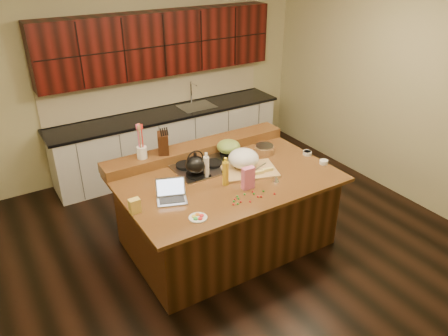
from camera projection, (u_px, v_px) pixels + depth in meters
room at (226, 141)px, 4.73m from camera, size 5.52×5.02×2.72m
island at (226, 210)px, 5.14m from camera, size 2.40×1.60×0.92m
back_ledge at (197, 149)px, 5.43m from camera, size 2.40×0.30×0.12m
cooktop at (213, 164)px, 5.14m from camera, size 0.92×0.52×0.05m
back_counter at (166, 108)px, 6.71m from camera, size 3.70×0.66×2.40m
kettle at (195, 165)px, 4.85m from camera, size 0.29×0.29×0.21m
green_bowl at (229, 147)px, 5.33m from camera, size 0.36×0.36×0.16m
laptop at (171, 194)px, 4.46m from camera, size 0.37×0.33×0.21m
oil_bottle at (226, 173)px, 4.70m from camera, size 0.07×0.07×0.27m
vinegar_bottle at (206, 167)px, 4.85m from camera, size 0.07×0.07×0.25m
wooden_tray at (245, 161)px, 5.01m from camera, size 0.72×0.61×0.25m
ramekin_a at (324, 162)px, 5.19m from camera, size 0.12×0.12×0.04m
ramekin_b at (308, 153)px, 5.40m from camera, size 0.12×0.12×0.04m
ramekin_c at (307, 153)px, 5.41m from camera, size 0.11×0.11×0.04m
strainer_bowl at (264, 150)px, 5.43m from camera, size 0.30×0.30×0.09m
kitchen_timer at (276, 178)px, 4.81m from camera, size 0.09×0.09×0.07m
pink_bag at (248, 178)px, 4.63m from camera, size 0.14×0.08×0.25m
candy_plate at (198, 218)px, 4.18m from camera, size 0.19×0.19×0.01m
package_box at (135, 206)px, 4.24m from camera, size 0.11×0.08×0.15m
utensil_crock at (142, 152)px, 5.03m from camera, size 0.16×0.16×0.14m
knife_block at (163, 143)px, 5.13m from camera, size 0.19×0.23×0.24m
gumdrop_0 at (275, 194)px, 4.56m from camera, size 0.02×0.02×0.02m
gumdrop_1 at (237, 196)px, 4.52m from camera, size 0.02×0.02×0.02m
gumdrop_2 at (235, 199)px, 4.47m from camera, size 0.02×0.02×0.02m
gumdrop_3 at (263, 191)px, 4.61m from camera, size 0.02×0.02×0.02m
gumdrop_4 at (261, 197)px, 4.51m from camera, size 0.02×0.02×0.02m
gumdrop_5 at (238, 204)px, 4.39m from camera, size 0.02×0.02×0.02m
gumdrop_6 at (233, 204)px, 4.38m from camera, size 0.02×0.02×0.02m
gumdrop_7 at (254, 194)px, 4.57m from camera, size 0.02×0.02×0.02m
gumdrop_8 at (250, 202)px, 4.43m from camera, size 0.02×0.02×0.02m
gumdrop_9 at (245, 194)px, 4.56m from camera, size 0.02×0.02×0.02m
gumdrop_10 at (253, 192)px, 4.60m from camera, size 0.02×0.02×0.02m
gumdrop_11 at (234, 201)px, 4.44m from camera, size 0.02×0.02×0.02m
gumdrop_12 at (258, 197)px, 4.51m from camera, size 0.02×0.02×0.02m
gumdrop_13 at (238, 198)px, 4.48m from camera, size 0.02×0.02×0.02m
gumdrop_14 at (241, 202)px, 4.42m from camera, size 0.02×0.02×0.02m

